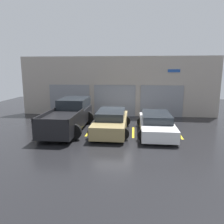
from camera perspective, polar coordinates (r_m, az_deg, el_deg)
ground_plane at (r=14.61m, az=0.42°, el=-3.43°), size 28.00×28.00×0.00m
shophouse_building at (r=17.47m, az=1.43°, el=6.56°), size 15.54×0.68×4.66m
pickup_truck at (r=13.71m, az=-11.10°, el=-0.97°), size 2.50×5.59×1.78m
sedan_white at (r=12.99m, az=11.44°, el=-2.98°), size 2.19×4.78×1.16m
sedan_side at (r=12.98m, az=-0.21°, el=-2.50°), size 2.23×4.69×1.28m
parking_stripe_far_left at (r=14.07m, az=-16.49°, el=-4.46°), size 0.12×2.20×0.01m
parking_stripe_left at (r=13.31m, az=-5.89°, el=-4.94°), size 0.12×2.20×0.01m
parking_stripe_centre at (r=13.05m, az=5.56°, el=-5.27°), size 0.12×2.20×0.01m
parking_stripe_right at (r=13.31m, az=17.03°, el=-5.39°), size 0.12×2.20×0.01m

